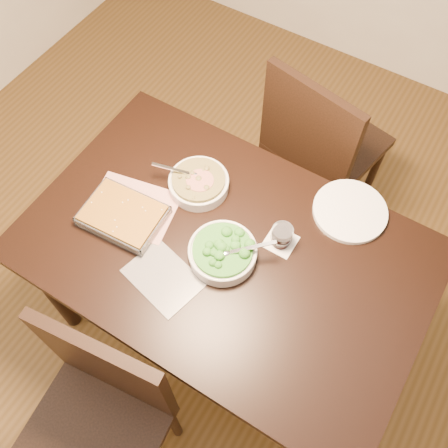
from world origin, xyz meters
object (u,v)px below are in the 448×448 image
object	(u,v)px
chair_far	(318,144)
dinner_plate	(350,211)
broccoli_bowl	(223,252)
wine_tumbler	(282,235)
chair_near	(99,413)
baking_dish	(123,216)
table	(225,260)
stew_bowl	(199,183)

from	to	relation	value
chair_far	dinner_plate	bearing A→B (deg)	136.79
broccoli_bowl	wine_tumbler	size ratio (longest dim) A/B	2.89
broccoli_bowl	chair_near	size ratio (longest dim) A/B	0.25
chair_near	chair_far	world-z (taller)	chair_far
broccoli_bowl	chair_far	distance (m)	0.83
baking_dish	dinner_plate	world-z (taller)	baking_dish
broccoli_bowl	chair_far	xyz separation A→B (m)	(0.01, 0.80, -0.24)
baking_dish	wine_tumbler	xyz separation A→B (m)	(0.52, 0.21, 0.02)
baking_dish	chair_far	size ratio (longest dim) A/B	0.31
baking_dish	chair_near	size ratio (longest dim) A/B	0.31
baking_dish	chair_near	xyz separation A→B (m)	(0.28, -0.56, -0.24)
table	broccoli_bowl	world-z (taller)	broccoli_bowl
chair_near	stew_bowl	bearing A→B (deg)	91.90
wine_tumbler	chair_far	bearing A→B (deg)	101.46
stew_bowl	baking_dish	size ratio (longest dim) A/B	0.81
stew_bowl	dinner_plate	distance (m)	0.56
dinner_plate	chair_near	bearing A→B (deg)	-111.42
table	baking_dish	world-z (taller)	baking_dish
table	dinner_plate	xyz separation A→B (m)	(0.31, 0.36, 0.10)
stew_bowl	chair_far	size ratio (longest dim) A/B	0.25
table	wine_tumbler	world-z (taller)	wine_tumbler
chair_near	chair_far	xyz separation A→B (m)	(0.11, 1.42, 0.01)
baking_dish	stew_bowl	bearing A→B (deg)	55.08
broccoli_bowl	chair_far	world-z (taller)	chair_far
table	wine_tumbler	size ratio (longest dim) A/B	16.85
stew_bowl	broccoli_bowl	distance (m)	0.30
baking_dish	table	bearing A→B (deg)	9.64
table	chair_near	size ratio (longest dim) A/B	1.47
broccoli_bowl	dinner_plate	xyz separation A→B (m)	(0.30, 0.39, -0.02)
table	chair_far	size ratio (longest dim) A/B	1.45
dinner_plate	stew_bowl	bearing A→B (deg)	-159.59
stew_bowl	chair_near	xyz separation A→B (m)	(0.13, -0.82, -0.25)
chair_near	baking_dish	bearing A→B (deg)	109.50
wine_tumbler	dinner_plate	xyz separation A→B (m)	(0.15, 0.24, -0.04)
wine_tumbler	chair_far	xyz separation A→B (m)	(-0.13, 0.64, -0.26)
stew_bowl	chair_near	bearing A→B (deg)	-81.29
wine_tumbler	baking_dish	bearing A→B (deg)	-157.69
broccoli_bowl	chair_near	bearing A→B (deg)	-99.24
broccoli_bowl	stew_bowl	bearing A→B (deg)	138.76
chair_near	table	bearing A→B (deg)	75.17
table	dinner_plate	size ratio (longest dim) A/B	5.23
wine_tumbler	chair_near	world-z (taller)	chair_near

